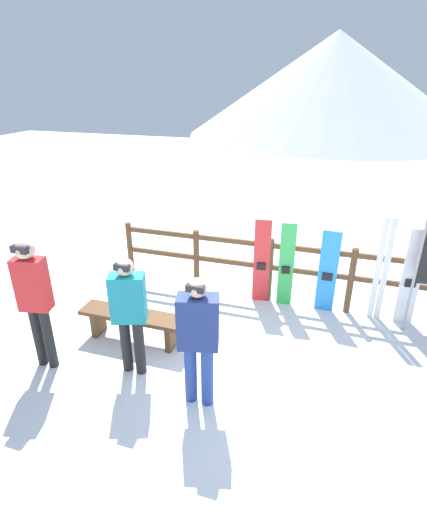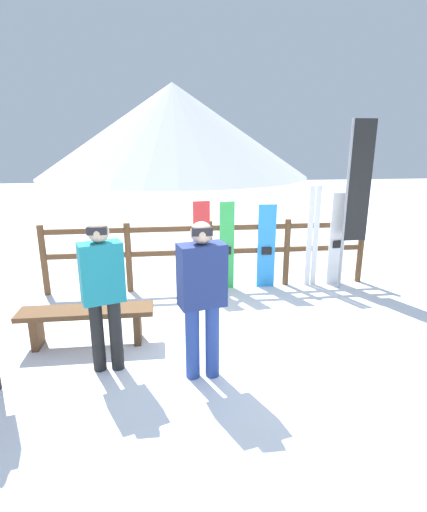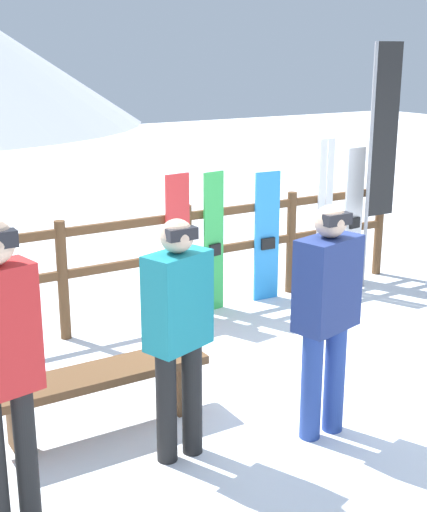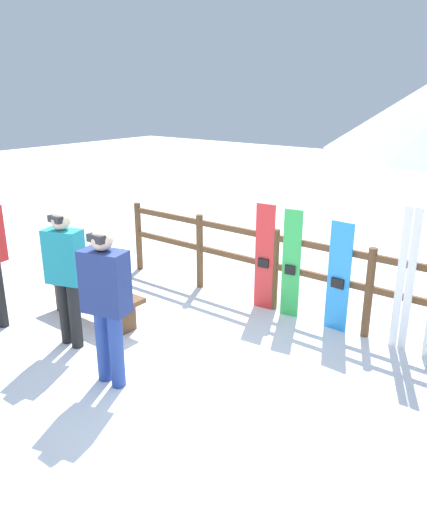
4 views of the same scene
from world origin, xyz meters
The scene contains 12 objects.
ground_plane centered at (0.00, 0.00, 0.00)m, with size 40.00×40.00×0.00m, color white.
mountain_backdrop centered at (0.00, 24.16, 3.00)m, with size 18.00×18.00×6.00m.
fence centered at (0.00, 2.16, 0.67)m, with size 5.26×0.10×1.12m.
bench centered at (-1.65, 0.44, 0.34)m, with size 1.55×0.36×0.45m.
person_navy centered at (-0.36, -0.40, 0.94)m, with size 0.49×0.35×1.62m.
person_teal centered at (-1.34, -0.15, 0.93)m, with size 0.47×0.35×1.60m.
person_red centered at (-2.49, -0.39, 1.07)m, with size 0.41×0.27×1.79m.
snowboard_red centered at (-0.13, 2.10, 0.72)m, with size 0.27×0.08×1.45m.
snowboard_green centered at (0.27, 2.10, 0.71)m, with size 0.24×0.08×1.43m.
snowboard_blue centered at (0.93, 2.10, 0.68)m, with size 0.29×0.07×1.38m.
ski_pair_white centered at (1.70, 2.10, 0.83)m, with size 0.19×0.02×1.67m.
snowboard_white centered at (2.12, 2.10, 0.77)m, with size 0.28×0.08×1.54m.
Camera 1 is at (0.87, -3.79, 3.51)m, focal length 28.00 mm.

